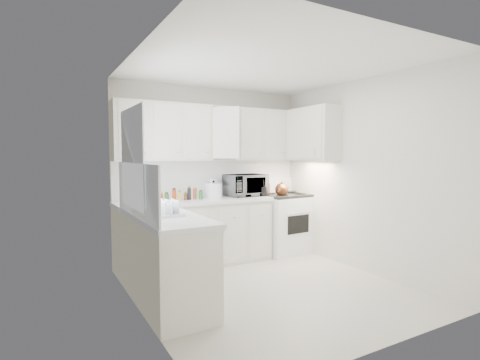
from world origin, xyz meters
TOP-DOWN VIEW (x-y plane):
  - floor at (0.00, 0.00)m, footprint 3.20×3.20m
  - ceiling at (0.00, 0.00)m, footprint 3.20×3.20m
  - wall_back at (0.00, 1.60)m, footprint 3.00×0.00m
  - wall_front at (0.00, -1.60)m, footprint 3.00×0.00m
  - wall_left at (-1.50, 0.00)m, footprint 0.00×3.20m
  - wall_right at (1.50, 0.00)m, footprint 0.00×3.20m
  - window_blinds at (-1.48, 0.35)m, footprint 0.06×0.96m
  - lower_cabinets_back at (-0.39, 1.30)m, footprint 2.22×0.60m
  - lower_cabinets_left at (-1.20, 0.20)m, footprint 0.60×1.60m
  - countertop_back at (-0.39, 1.29)m, footprint 2.24×0.64m
  - countertop_left at (-1.19, 0.20)m, footprint 0.64×1.62m
  - backsplash_back at (0.00, 1.59)m, footprint 2.98×0.02m
  - backsplash_left at (-1.49, 0.20)m, footprint 0.02×1.60m
  - upper_cabinets_back at (0.00, 1.44)m, footprint 3.00×0.33m
  - upper_cabinets_right at (1.33, 0.82)m, footprint 0.33×0.90m
  - sink at (-1.19, 0.55)m, footprint 0.42×0.38m
  - stove at (1.15, 1.26)m, footprint 0.83×0.70m
  - tea_kettle at (0.97, 1.10)m, footprint 0.32×0.30m
  - frying_pan at (1.33, 1.42)m, footprint 0.29×0.49m
  - microwave at (0.46, 1.35)m, footprint 0.63×0.38m
  - rice_cooker at (-0.07, 1.37)m, footprint 0.33×0.33m
  - paper_towel at (-0.03, 1.46)m, footprint 0.12×0.12m
  - utensil_crock at (0.68, 1.18)m, footprint 0.14×0.14m
  - dish_rack at (-1.23, 0.10)m, footprint 0.35×0.27m
  - spice_left_0 at (-0.85, 1.42)m, footprint 0.06×0.06m
  - spice_left_1 at (-0.78, 1.33)m, footprint 0.06×0.06m
  - spice_left_2 at (-0.70, 1.42)m, footprint 0.06×0.06m
  - spice_left_3 at (-0.62, 1.33)m, footprint 0.06×0.06m
  - spice_left_4 at (-0.55, 1.42)m, footprint 0.06×0.06m
  - spice_left_5 at (-0.47, 1.33)m, footprint 0.06×0.06m
  - spice_left_6 at (-0.40, 1.42)m, footprint 0.06×0.06m
  - spice_left_7 at (-0.32, 1.33)m, footprint 0.06×0.06m
  - sauce_right_0 at (0.58, 1.46)m, footprint 0.06×0.06m
  - sauce_right_1 at (0.64, 1.40)m, footprint 0.06×0.06m
  - sauce_right_2 at (0.69, 1.46)m, footprint 0.06×0.06m
  - sauce_right_3 at (0.74, 1.40)m, footprint 0.06×0.06m
  - sauce_right_4 at (0.80, 1.46)m, footprint 0.06×0.06m
  - sauce_right_5 at (0.85, 1.40)m, footprint 0.06×0.06m
  - sauce_right_6 at (0.91, 1.46)m, footprint 0.06×0.06m

SIDE VIEW (x-z plane):
  - floor at x=0.00m, z-range 0.00..0.00m
  - lower_cabinets_back at x=-0.39m, z-range 0.00..0.90m
  - lower_cabinets_left at x=-1.20m, z-range 0.00..0.90m
  - stove at x=1.15m, z-range 0.00..1.22m
  - countertop_back at x=-0.39m, z-range 0.90..0.95m
  - countertop_left at x=-1.19m, z-range 0.90..0.95m
  - frying_pan at x=1.33m, z-range 0.95..0.99m
  - spice_left_0 at x=-0.85m, z-range 0.95..1.08m
  - spice_left_1 at x=-0.78m, z-range 0.95..1.08m
  - spice_left_2 at x=-0.70m, z-range 0.95..1.08m
  - spice_left_3 at x=-0.62m, z-range 0.95..1.08m
  - spice_left_4 at x=-0.55m, z-range 0.95..1.08m
  - spice_left_5 at x=-0.47m, z-range 0.95..1.08m
  - spice_left_6 at x=-0.40m, z-range 0.95..1.08m
  - spice_left_7 at x=-0.32m, z-range 0.95..1.08m
  - sauce_right_0 at x=0.58m, z-range 0.95..1.14m
  - sauce_right_1 at x=0.64m, z-range 0.95..1.14m
  - sauce_right_2 at x=0.69m, z-range 0.95..1.14m
  - sauce_right_3 at x=0.74m, z-range 0.95..1.14m
  - sauce_right_4 at x=0.80m, z-range 0.95..1.14m
  - sauce_right_5 at x=0.85m, z-range 0.95..1.14m
  - sauce_right_6 at x=0.91m, z-range 0.95..1.14m
  - dish_rack at x=-1.23m, z-range 0.95..1.14m
  - tea_kettle at x=0.97m, z-range 0.94..1.18m
  - sink at x=-1.19m, z-range 0.92..1.22m
  - rice_cooker at x=-0.07m, z-range 0.95..1.21m
  - paper_towel at x=-0.03m, z-range 0.95..1.22m
  - utensil_crock at x=0.68m, z-range 0.95..1.29m
  - microwave at x=0.46m, z-range 0.95..1.36m
  - backsplash_back at x=0.00m, z-range 0.95..1.50m
  - backsplash_left at x=-1.49m, z-range 0.95..1.50m
  - wall_back at x=0.00m, z-range -0.20..2.80m
  - wall_front at x=0.00m, z-range -0.20..2.80m
  - wall_left at x=-1.50m, z-range -0.30..2.90m
  - wall_right at x=1.50m, z-range -0.30..2.90m
  - upper_cabinets_back at x=0.00m, z-range 1.10..1.90m
  - upper_cabinets_right at x=1.33m, z-range 1.10..1.90m
  - window_blinds at x=-1.48m, z-range 1.02..2.08m
  - ceiling at x=0.00m, z-range 2.60..2.60m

